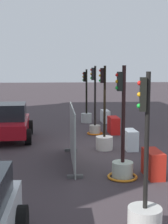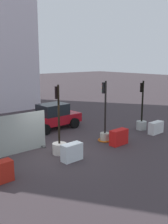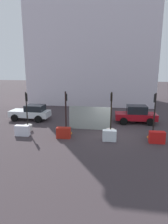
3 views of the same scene
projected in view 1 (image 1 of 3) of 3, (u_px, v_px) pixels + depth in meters
ground_plane at (101, 150)px, 13.72m from camera, size 120.00×120.00×0.00m
traffic_light_0 at (145, 208)px, 6.83m from camera, size 0.71×0.71×3.35m
traffic_light_1 at (122, 161)px, 10.22m from camera, size 0.94×0.94×3.48m
traffic_light_2 at (104, 136)px, 13.74m from camera, size 0.71×0.71×3.49m
traffic_light_3 at (95, 122)px, 16.91m from camera, size 0.81×0.81×3.49m
traffic_light_4 at (86, 113)px, 20.43m from camera, size 0.66×0.66×3.29m
construction_barrier_1 at (153, 164)px, 10.35m from camera, size 1.08×0.50×0.84m
construction_barrier_2 at (130, 140)px, 13.81m from camera, size 1.03×0.50×0.82m
construction_barrier_3 at (114, 125)px, 17.13m from camera, size 1.11×0.51×0.86m
construction_barrier_4 at (105, 116)px, 20.52m from camera, size 1.14×0.47×0.76m
car_red_compact at (10, 122)px, 15.68m from camera, size 3.99×2.17×1.71m
site_fence_panel at (72, 137)px, 11.79m from camera, size 3.69×0.50×2.03m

